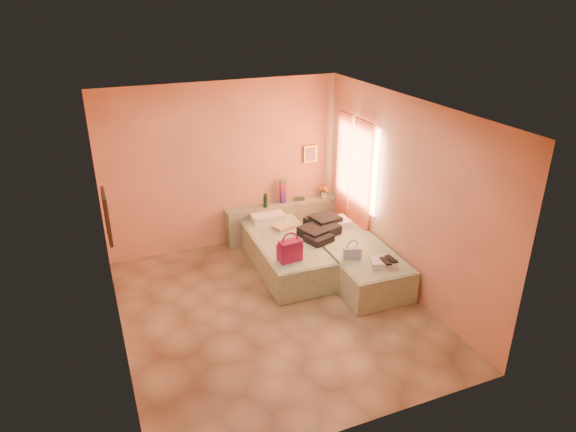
# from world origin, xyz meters

# --- Properties ---
(ground) EXTENTS (4.50, 4.50, 0.00)m
(ground) POSITION_xyz_m (0.00, 0.00, 0.00)
(ground) COLOR tan
(ground) RESTS_ON ground
(room_walls) EXTENTS (4.02, 4.51, 2.81)m
(room_walls) POSITION_xyz_m (0.21, 0.57, 1.79)
(room_walls) COLOR #F7AC84
(room_walls) RESTS_ON ground
(headboard_ledge) EXTENTS (2.05, 0.30, 0.65)m
(headboard_ledge) POSITION_xyz_m (0.98, 2.10, 0.33)
(headboard_ledge) COLOR gray
(headboard_ledge) RESTS_ON ground
(bed_left) EXTENTS (0.96, 2.03, 0.50)m
(bed_left) POSITION_xyz_m (0.60, 1.05, 0.25)
(bed_left) COLOR #B6CFA7
(bed_left) RESTS_ON ground
(bed_right) EXTENTS (0.96, 2.03, 0.50)m
(bed_right) POSITION_xyz_m (1.50, 0.40, 0.25)
(bed_right) COLOR #B6CFA7
(bed_right) RESTS_ON ground
(water_bottle) EXTENTS (0.09, 0.09, 0.24)m
(water_bottle) POSITION_xyz_m (0.64, 2.05, 0.77)
(water_bottle) COLOR #14371F
(water_bottle) RESTS_ON headboard_ledge
(rainbow_box) EXTENTS (0.09, 0.09, 0.42)m
(rainbow_box) POSITION_xyz_m (1.00, 2.14, 0.86)
(rainbow_box) COLOR #931247
(rainbow_box) RESTS_ON headboard_ledge
(small_dish) EXTENTS (0.13, 0.13, 0.03)m
(small_dish) POSITION_xyz_m (0.65, 2.12, 0.66)
(small_dish) COLOR #4C8B6E
(small_dish) RESTS_ON headboard_ledge
(green_book) EXTENTS (0.19, 0.15, 0.03)m
(green_book) POSITION_xyz_m (1.31, 2.14, 0.66)
(green_book) COLOR #23412B
(green_book) RESTS_ON headboard_ledge
(flower_vase) EXTENTS (0.22, 0.22, 0.25)m
(flower_vase) POSITION_xyz_m (1.79, 2.10, 0.78)
(flower_vase) COLOR white
(flower_vase) RESTS_ON headboard_ledge
(magenta_handbag) EXTENTS (0.36, 0.22, 0.32)m
(magenta_handbag) POSITION_xyz_m (0.41, 0.40, 0.66)
(magenta_handbag) COLOR #931247
(magenta_handbag) RESTS_ON bed_left
(khaki_garment) EXTENTS (0.37, 0.32, 0.05)m
(khaki_garment) POSITION_xyz_m (0.73, 1.45, 0.53)
(khaki_garment) COLOR tan
(khaki_garment) RESTS_ON bed_left
(clothes_pile) EXTENTS (0.80, 0.80, 0.19)m
(clothes_pile) POSITION_xyz_m (1.22, 1.00, 0.60)
(clothes_pile) COLOR black
(clothes_pile) RESTS_ON bed_right
(blue_handbag) EXTENTS (0.28, 0.19, 0.16)m
(blue_handbag) POSITION_xyz_m (1.28, 0.12, 0.58)
(blue_handbag) COLOR #435AA1
(blue_handbag) RESTS_ON bed_right
(towel_stack) EXTENTS (0.44, 0.41, 0.10)m
(towel_stack) POSITION_xyz_m (1.58, -0.27, 0.55)
(towel_stack) COLOR silver
(towel_stack) RESTS_ON bed_right
(sandal_pair) EXTENTS (0.19, 0.24, 0.02)m
(sandal_pair) POSITION_xyz_m (1.62, -0.32, 0.61)
(sandal_pair) COLOR black
(sandal_pair) RESTS_ON towel_stack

